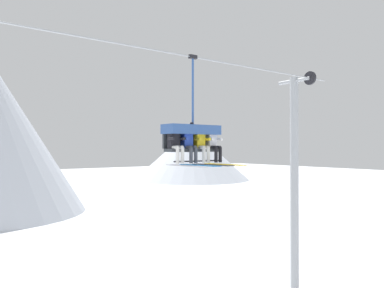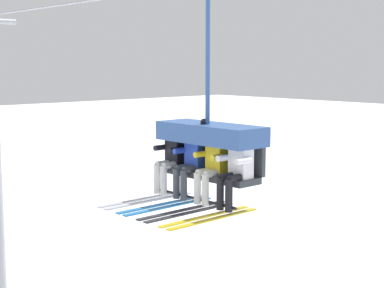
{
  "view_description": "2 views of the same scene",
  "coord_description": "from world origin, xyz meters",
  "px_view_note": "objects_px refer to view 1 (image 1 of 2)",
  "views": [
    {
      "loc": [
        -5.43,
        -10.22,
        6.32
      ],
      "look_at": [
        1.55,
        -0.86,
        6.43
      ],
      "focal_mm": 35.0,
      "sensor_mm": 36.0,
      "label": 1
    },
    {
      "loc": [
        8.25,
        -7.12,
        7.97
      ],
      "look_at": [
        1.47,
        -0.98,
        6.72
      ],
      "focal_mm": 55.0,
      "sensor_mm": 36.0,
      "label": 2
    }
  ],
  "objects_px": {
    "chairlift_chair": "(191,133)",
    "skier_white": "(214,144)",
    "lift_tower_far": "(295,181)",
    "skier_yellow": "(202,143)",
    "skier_blue": "(189,143)",
    "skier_black": "(176,143)"
  },
  "relations": [
    {
      "from": "lift_tower_far",
      "to": "skier_white",
      "type": "relative_size",
      "value": 5.57
    },
    {
      "from": "chairlift_chair",
      "to": "skier_white",
      "type": "bearing_deg",
      "value": -16.57
    },
    {
      "from": "chairlift_chair",
      "to": "skier_yellow",
      "type": "distance_m",
      "value": 0.46
    },
    {
      "from": "lift_tower_far",
      "to": "chairlift_chair",
      "type": "bearing_deg",
      "value": -173.28
    },
    {
      "from": "chairlift_chair",
      "to": "skier_black",
      "type": "xyz_separation_m",
      "value": [
        -0.74,
        -0.22,
        -0.32
      ]
    },
    {
      "from": "skier_yellow",
      "to": "skier_white",
      "type": "distance_m",
      "value": 0.49
    },
    {
      "from": "skier_black",
      "to": "skier_white",
      "type": "xyz_separation_m",
      "value": [
        1.48,
        0.0,
        0.0
      ]
    },
    {
      "from": "chairlift_chair",
      "to": "skier_blue",
      "type": "xyz_separation_m",
      "value": [
        -0.24,
        -0.21,
        -0.3
      ]
    },
    {
      "from": "chairlift_chair",
      "to": "skier_white",
      "type": "xyz_separation_m",
      "value": [
        0.74,
        -0.22,
        -0.32
      ]
    },
    {
      "from": "chairlift_chair",
      "to": "skier_black",
      "type": "relative_size",
      "value": 1.98
    },
    {
      "from": "skier_blue",
      "to": "skier_yellow",
      "type": "distance_m",
      "value": 0.49
    },
    {
      "from": "lift_tower_far",
      "to": "skier_blue",
      "type": "xyz_separation_m",
      "value": [
        -6.28,
        -0.93,
        1.57
      ]
    },
    {
      "from": "skier_black",
      "to": "skier_white",
      "type": "height_order",
      "value": "same"
    },
    {
      "from": "lift_tower_far",
      "to": "skier_blue",
      "type": "distance_m",
      "value": 6.54
    },
    {
      "from": "lift_tower_far",
      "to": "chairlift_chair",
      "type": "distance_m",
      "value": 6.36
    },
    {
      "from": "skier_blue",
      "to": "skier_white",
      "type": "height_order",
      "value": "skier_blue"
    },
    {
      "from": "lift_tower_far",
      "to": "skier_yellow",
      "type": "distance_m",
      "value": 6.07
    },
    {
      "from": "skier_white",
      "to": "skier_blue",
      "type": "bearing_deg",
      "value": 179.6
    },
    {
      "from": "skier_blue",
      "to": "lift_tower_far",
      "type": "bearing_deg",
      "value": 8.38
    },
    {
      "from": "skier_black",
      "to": "skier_white",
      "type": "distance_m",
      "value": 1.48
    },
    {
      "from": "skier_black",
      "to": "skier_blue",
      "type": "height_order",
      "value": "skier_blue"
    },
    {
      "from": "lift_tower_far",
      "to": "skier_black",
      "type": "relative_size",
      "value": 5.57
    }
  ]
}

